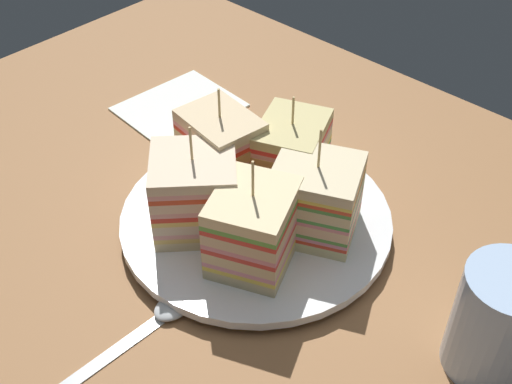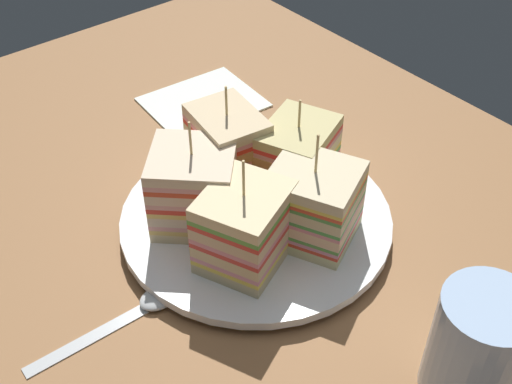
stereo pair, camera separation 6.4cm
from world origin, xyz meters
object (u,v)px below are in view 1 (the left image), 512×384
Objects in this scene: plate at (256,219)px; sandwich_wedge_4 at (222,152)px; sandwich_wedge_0 at (195,193)px; chip_pile at (258,210)px; sandwich_wedge_3 at (291,155)px; drinking_glass at (496,328)px; sandwich_wedge_2 at (315,198)px; spoon at (158,318)px; napkin at (179,106)px; sandwich_wedge_1 at (253,228)px.

plate is 2.32× the size of sandwich_wedge_4.
sandwich_wedge_4 is at bearing 65.94° from sandwich_wedge_0.
chip_pile is at bearing 3.97° from sandwich_wedge_0.
sandwich_wedge_3 is at bearing 50.87° from sandwich_wedge_4.
sandwich_wedge_2 is at bearing -3.41° from drinking_glass.
sandwich_wedge_2 is at bearing -9.23° from spoon.
napkin is 47.60cm from drinking_glass.
plate is 1.76cm from chip_pile.
sandwich_wedge_4 is at bearing 28.30° from spoon.
chip_pile is (-1.08, 6.08, -2.85)cm from sandwich_wedge_3.
sandwich_wedge_1 is (-7.15, -0.40, -0.14)cm from sandwich_wedge_0.
sandwich_wedge_4 is (5.18, 4.77, 0.38)cm from sandwich_wedge_3.
sandwich_wedge_3 is at bearing -10.20° from drinking_glass.
napkin is at bearing -22.74° from plate.
plate is 23.74cm from napkin.
chip_pile is (-6.26, 1.30, -3.23)cm from sandwich_wedge_4.
sandwich_wedge_3 is at bearing -79.94° from chip_pile.
sandwich_wedge_2 reaches higher than plate.
sandwich_wedge_2 is (-1.52, -6.88, -0.04)cm from sandwich_wedge_1.
chip_pile is at bearing -13.04° from sandwich_wedge_3.
sandwich_wedge_1 reaches higher than sandwich_wedge_3.
drinking_glass is at bearing 8.56° from sandwich_wedge_4.
sandwich_wedge_0 is at bearing 30.35° from spoon.
sandwich_wedge_1 is at bearing 0.16° from sandwich_wedge_3.
spoon is (1.95, 10.15, -5.14)cm from sandwich_wedge_1.
sandwich_wedge_3 is 0.73× the size of spoon.
drinking_glass is (-28.20, -6.12, -1.34)cm from sandwich_wedge_0.
spoon is 1.08× the size of napkin.
plate is at bearing -2.33° from sandwich_wedge_4.
spoon is (-2.48, 20.45, -5.14)cm from sandwich_wedge_3.
napkin is at bearing -9.59° from drinking_glass.
spoon is 1.46× the size of drinking_glass.
sandwich_wedge_4 is (5.78, -1.07, 4.91)cm from plate.
sandwich_wedge_0 is 0.98× the size of sandwich_wedge_2.
sandwich_wedge_0 is 28.88cm from drinking_glass.
drinking_glass is at bearing -34.33° from sandwich_wedge_0.
sandwich_wedge_3 reaches higher than spoon.
chip_pile is at bearing 157.20° from napkin.
sandwich_wedge_0 is 0.99× the size of sandwich_wedge_4.
chip_pile is 14.62cm from spoon.
spoon is at bearing -108.48° from sandwich_wedge_0.
napkin is at bearing 47.26° from spoon.
sandwich_wedge_2 reaches higher than chip_pile.
sandwich_wedge_4 is 0.79× the size of spoon.
sandwich_wedge_2 is at bearing -155.57° from plate.
sandwich_wedge_3 is (-2.72, -10.70, -0.14)cm from sandwich_wedge_0.
sandwich_wedge_1 is 6.10cm from chip_pile.
napkin is at bearing -39.22° from sandwich_wedge_2.
napkin is at bearing 96.37° from sandwich_wedge_0.
sandwich_wedge_3 is at bearing -0.15° from sandwich_wedge_1.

